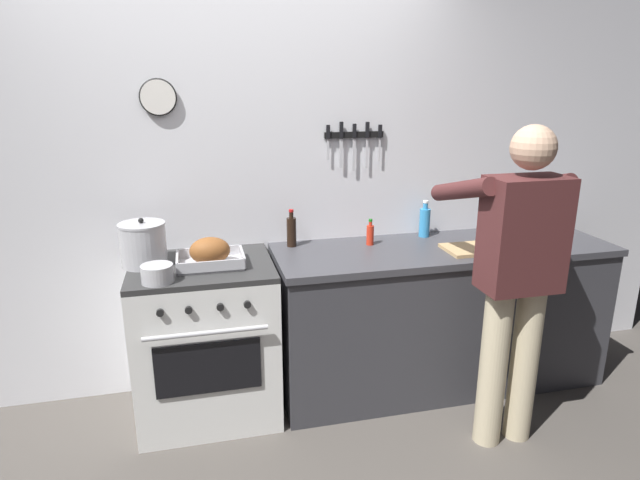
# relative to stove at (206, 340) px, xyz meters

# --- Properties ---
(wall_back) EXTENTS (6.00, 0.13, 2.60)m
(wall_back) POSITION_rel_stove_xyz_m (0.22, 0.36, 0.85)
(wall_back) COLOR silver
(wall_back) RESTS_ON ground
(counter_block) EXTENTS (2.03, 0.65, 0.90)m
(counter_block) POSITION_rel_stove_xyz_m (1.42, 0.00, 0.00)
(counter_block) COLOR #38383D
(counter_block) RESTS_ON ground
(stove) EXTENTS (0.76, 0.67, 0.90)m
(stove) POSITION_rel_stove_xyz_m (0.00, 0.00, 0.00)
(stove) COLOR white
(stove) RESTS_ON ground
(person_cook) EXTENTS (0.51, 0.63, 1.66)m
(person_cook) POSITION_rel_stove_xyz_m (1.51, -0.60, 0.50)
(person_cook) COLOR #C6B793
(person_cook) RESTS_ON ground
(roasting_pan) EXTENTS (0.35, 0.26, 0.16)m
(roasting_pan) POSITION_rel_stove_xyz_m (0.05, -0.03, 0.52)
(roasting_pan) COLOR #B7B7BC
(roasting_pan) RESTS_ON stove
(stock_pot) EXTENTS (0.24, 0.24, 0.26)m
(stock_pot) POSITION_rel_stove_xyz_m (-0.29, 0.06, 0.57)
(stock_pot) COLOR #B7B7BC
(stock_pot) RESTS_ON stove
(saucepan) EXTENTS (0.16, 0.16, 0.09)m
(saucepan) POSITION_rel_stove_xyz_m (-0.21, -0.22, 0.49)
(saucepan) COLOR #B7B7BC
(saucepan) RESTS_ON stove
(cutting_board) EXTENTS (0.36, 0.24, 0.02)m
(cutting_board) POSITION_rel_stove_xyz_m (1.56, -0.12, 0.46)
(cutting_board) COLOR tan
(cutting_board) RESTS_ON counter_block
(bottle_soy_sauce) EXTENTS (0.06, 0.06, 0.22)m
(bottle_soy_sauce) POSITION_rel_stove_xyz_m (0.53, 0.21, 0.54)
(bottle_soy_sauce) COLOR black
(bottle_soy_sauce) RESTS_ON counter_block
(bottle_dish_soap) EXTENTS (0.07, 0.07, 0.23)m
(bottle_dish_soap) POSITION_rel_stove_xyz_m (1.39, 0.22, 0.55)
(bottle_dish_soap) COLOR #338CCC
(bottle_dish_soap) RESTS_ON counter_block
(bottle_hot_sauce) EXTENTS (0.04, 0.04, 0.16)m
(bottle_hot_sauce) POSITION_rel_stove_xyz_m (1.00, 0.13, 0.51)
(bottle_hot_sauce) COLOR red
(bottle_hot_sauce) RESTS_ON counter_block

